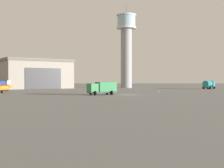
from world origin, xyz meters
TOP-DOWN VIEW (x-y plane):
  - ground_plane at (0.00, 0.00)m, footprint 400.00×400.00m
  - control_tower at (2.38, 56.08)m, footprint 8.15×8.15m
  - hangar at (-34.43, 49.50)m, footprint 33.07×31.91m
  - truck_fuel_tanker_blue at (-37.13, 23.00)m, footprint 5.31×7.19m
  - truck_fuel_tanker_teal at (31.72, 41.04)m, footprint 6.00×6.82m
  - truck_box_green at (-5.73, -0.61)m, footprint 6.70×5.31m
  - traffic_cone_near_left at (8.40, 9.49)m, footprint 0.36×0.36m

SIDE VIEW (x-z plane):
  - ground_plane at x=0.00m, z-range 0.00..0.00m
  - traffic_cone_near_left at x=8.40m, z-range 0.00..0.62m
  - truck_box_green at x=-5.73m, z-range 0.19..3.05m
  - truck_fuel_tanker_blue at x=-37.13m, z-range 0.17..3.21m
  - truck_fuel_tanker_teal at x=31.72m, z-range 0.20..3.24m
  - hangar at x=-34.43m, z-range 0.02..11.22m
  - control_tower at x=2.38m, z-range 1.13..35.46m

